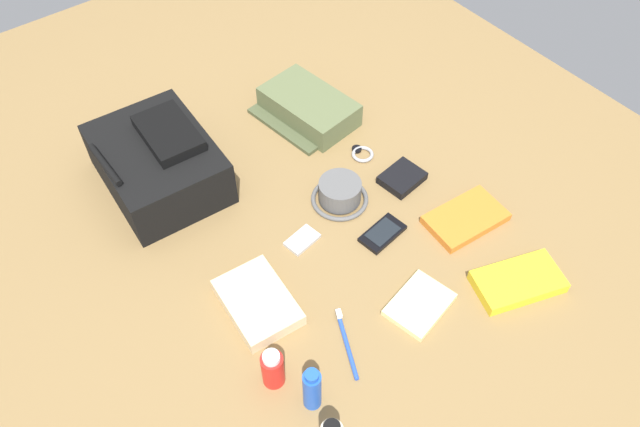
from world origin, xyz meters
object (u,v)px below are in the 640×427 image
Objects in this scene: backpack at (159,163)px; folded_towel at (258,302)px; travel_guidebook at (465,219)px; notepad at (419,304)px; sunscreen_spray at (273,369)px; paperback_novel at (518,282)px; deodorant_spray at (312,389)px; bucket_hat at (340,193)px; toothbrush at (346,339)px; cell_phone at (383,233)px; toiletry_pouch at (308,108)px; wallet at (402,178)px; media_player at (302,240)px; wristwatch at (362,154)px.

backpack is 1.86× the size of folded_towel.
travel_guidebook is 0.29m from notepad.
sunscreen_spray is 0.47× the size of paperback_novel.
notepad is (0.03, -0.33, -0.06)m from deodorant_spray.
bucket_hat is 0.94× the size of toothbrush.
toiletry_pouch is at bearing -13.79° from cell_phone.
notepad is (-0.68, 0.18, -0.03)m from toiletry_pouch.
folded_towel is at bearing 57.95° from paperback_novel.
paperback_novel is 2.10× the size of wallet.
sunscreen_spray is at bearing 105.86° from wallet.
toiletry_pouch reaches higher than paperback_novel.
deodorant_spray reaches higher than folded_towel.
media_player is 0.61× the size of notepad.
notepad reaches higher than wristwatch.
toiletry_pouch reaches higher than travel_guidebook.
wristwatch is 0.56m from folded_towel.
folded_towel reaches higher than wallet.
sunscreen_spray is at bearing 109.05° from cell_phone.
wallet is at bearing -170.86° from wristwatch.
wristwatch is (0.09, -0.15, -0.02)m from bucket_hat.
deodorant_spray is (-0.74, 0.05, -0.01)m from backpack.
travel_guidebook is (-0.59, -0.55, -0.06)m from backpack.
sunscreen_spray is 0.19m from folded_towel.
bucket_hat is 1.66× the size of media_player.
cell_phone reaches higher than wristwatch.
toothbrush reaches higher than media_player.
wristwatch is 0.47× the size of notepad.
wristwatch is 0.50m from notepad.
cell_phone is (-0.47, 0.12, -0.03)m from toiletry_pouch.
bucket_hat is 0.17m from media_player.
sunscreen_spray is 1.20× the size of media_player.
bucket_hat is 0.38m from folded_towel.
toiletry_pouch reaches higher than wristwatch.
cell_phone is 0.20m from media_player.
travel_guidebook reaches higher than media_player.
folded_towel is at bearing 178.18° from backpack.
media_player is (0.41, 0.33, -0.01)m from paperback_novel.
bucket_hat is at bearing 67.13° from wallet.
wallet is at bearing -56.67° from cell_phone.
sunscreen_spray reaches higher than wallet.
backpack is 0.68m from toothbrush.
sunscreen_spray is at bearing 75.30° from paperback_novel.
sunscreen_spray is at bearing 134.20° from media_player.
travel_guidebook is 0.57m from folded_towel.
backpack is 0.44m from media_player.
wallet reaches higher than media_player.
toothbrush is 0.81× the size of folded_towel.
cell_phone is 1.37× the size of media_player.
media_player is at bearing 5.54° from notepad.
media_player is (-0.05, 0.16, -0.02)m from bucket_hat.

